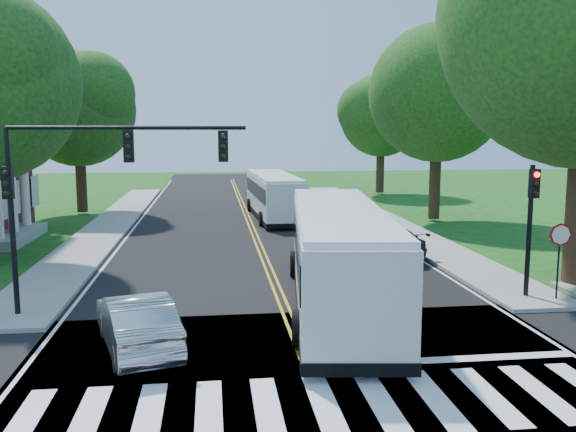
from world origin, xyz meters
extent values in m
plane|color=#154110|center=(0.00, 0.00, 0.00)|extent=(140.00, 140.00, 0.00)
cube|color=black|center=(0.00, 18.00, 0.01)|extent=(14.00, 96.00, 0.01)
cube|color=black|center=(0.00, 0.00, 0.01)|extent=(60.00, 12.00, 0.01)
cube|color=gold|center=(0.00, 22.00, 0.01)|extent=(0.36, 70.00, 0.01)
cube|color=silver|center=(-6.80, 22.00, 0.01)|extent=(0.12, 70.00, 0.01)
cube|color=silver|center=(6.80, 22.00, 0.01)|extent=(0.12, 70.00, 0.01)
cube|color=silver|center=(0.00, -0.50, 0.02)|extent=(12.60, 3.00, 0.01)
cube|color=silver|center=(3.50, 1.60, 0.02)|extent=(6.60, 0.40, 0.01)
cube|color=gray|center=(-8.30, 25.00, 0.07)|extent=(2.60, 40.00, 0.15)
cube|color=gray|center=(8.30, 25.00, 0.07)|extent=(2.60, 40.00, 0.15)
cylinder|color=#322214|center=(-11.00, 30.00, 2.35)|extent=(0.70, 0.70, 4.40)
sphere|color=#3C7322|center=(-11.00, 30.00, 7.02)|extent=(7.60, 7.60, 7.60)
cylinder|color=#322214|center=(11.50, 24.00, 2.65)|extent=(0.70, 0.70, 5.00)
sphere|color=#3C7322|center=(11.50, 24.00, 7.88)|extent=(8.40, 8.40, 8.40)
cylinder|color=#322214|center=(12.50, 40.00, 2.35)|extent=(0.70, 0.70, 4.40)
sphere|color=#3C7322|center=(12.50, 40.00, 6.89)|extent=(7.20, 7.20, 7.20)
cube|color=silver|center=(-12.40, 20.00, 4.40)|extent=(1.40, 6.00, 0.45)
cube|color=gray|center=(-12.40, 20.00, 0.25)|extent=(1.80, 6.00, 0.50)
cylinder|color=silver|center=(-12.40, 20.00, 2.10)|extent=(0.50, 0.50, 4.20)
cylinder|color=silver|center=(-12.40, 22.20, 2.10)|extent=(0.50, 0.50, 4.20)
cylinder|color=black|center=(-8.20, 6.50, 2.45)|extent=(0.16, 0.16, 4.60)
cube|color=black|center=(-8.20, 6.35, 4.15)|extent=(0.30, 0.22, 0.95)
sphere|color=black|center=(-8.20, 6.21, 4.45)|extent=(0.18, 0.18, 0.18)
cylinder|color=black|center=(-4.70, 6.50, 5.75)|extent=(7.00, 0.12, 0.12)
cube|color=black|center=(-4.70, 6.35, 5.20)|extent=(0.30, 0.22, 0.95)
cube|color=black|center=(-1.90, 6.35, 5.20)|extent=(0.30, 0.22, 0.95)
cylinder|color=black|center=(8.20, 6.50, 2.35)|extent=(0.16, 0.16, 4.40)
cube|color=black|center=(8.20, 6.35, 3.95)|extent=(0.30, 0.22, 0.95)
sphere|color=#FF0A05|center=(8.20, 6.21, 4.25)|extent=(0.18, 0.18, 0.18)
cylinder|color=black|center=(9.00, 6.00, 1.25)|extent=(0.06, 0.06, 2.20)
cylinder|color=#A50A07|center=(9.00, 5.97, 2.30)|extent=(0.76, 0.04, 0.76)
cube|color=silver|center=(1.74, 6.52, 1.63)|extent=(4.15, 12.56, 2.87)
cube|color=black|center=(1.74, 6.52, 2.15)|extent=(4.11, 11.71, 0.99)
cube|color=black|center=(2.50, 12.69, 2.00)|extent=(2.55, 0.41, 1.67)
cube|color=orange|center=(2.50, 12.69, 2.94)|extent=(1.77, 0.32, 0.33)
cube|color=black|center=(1.74, 6.52, 0.36)|extent=(4.21, 12.66, 0.31)
cube|color=silver|center=(1.74, 6.52, 3.13)|extent=(4.05, 12.19, 0.23)
cylinder|color=black|center=(3.58, 10.40, 0.51)|extent=(0.45, 1.04, 1.00)
cylinder|color=black|center=(0.89, 10.73, 0.51)|extent=(0.45, 1.04, 1.00)
cylinder|color=black|center=(2.63, 2.62, 0.51)|extent=(0.45, 1.04, 1.00)
cylinder|color=black|center=(-0.07, 2.96, 0.51)|extent=(0.45, 1.04, 1.00)
cube|color=silver|center=(1.67, 26.56, 1.43)|extent=(2.78, 10.85, 2.51)
cube|color=black|center=(1.67, 26.56, 1.88)|extent=(2.81, 10.10, 0.87)
cube|color=black|center=(1.44, 31.98, 1.74)|extent=(2.23, 0.19, 1.46)
cube|color=orange|center=(1.44, 31.98, 2.57)|extent=(1.55, 0.17, 0.29)
cube|color=black|center=(1.67, 26.56, 0.31)|extent=(2.83, 10.95, 0.27)
cube|color=silver|center=(1.67, 26.56, 2.73)|extent=(2.72, 10.52, 0.20)
cylinder|color=black|center=(2.70, 30.16, 0.45)|extent=(0.33, 0.89, 0.88)
cylinder|color=black|center=(0.33, 30.06, 0.45)|extent=(0.33, 0.89, 0.88)
cylinder|color=black|center=(2.99, 23.33, 0.45)|extent=(0.33, 0.89, 0.88)
cylinder|color=black|center=(0.62, 23.23, 0.45)|extent=(0.33, 0.89, 0.88)
imported|color=#B4B6BB|center=(-4.26, 3.29, 0.76)|extent=(2.78, 4.79, 1.49)
imported|color=#B9BBC1|center=(5.12, 13.40, 0.61)|extent=(2.73, 4.61, 1.20)
imported|color=black|center=(5.57, 14.34, 0.67)|extent=(3.17, 4.89, 1.32)
camera|label=1|loc=(-2.25, -12.32, 5.72)|focal=38.00mm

